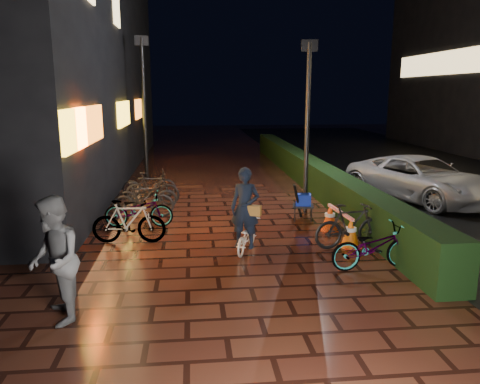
{
  "coord_description": "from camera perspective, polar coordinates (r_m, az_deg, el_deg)",
  "views": [
    {
      "loc": [
        -0.99,
        -8.76,
        3.38
      ],
      "look_at": [
        0.11,
        1.84,
        1.1
      ],
      "focal_mm": 35.0,
      "sensor_mm": 36.0,
      "label": 1
    }
  ],
  "objects": [
    {
      "name": "ground",
      "position": [
        9.44,
        0.49,
        -8.9
      ],
      "size": [
        80.0,
        80.0,
        0.0
      ],
      "primitive_type": "plane",
      "color": "#381911",
      "rests_on": "ground"
    },
    {
      "name": "van",
      "position": [
        15.87,
        21.19,
        1.52
      ],
      "size": [
        4.02,
        5.46,
        1.38
      ],
      "primitive_type": "imported",
      "rotation": [
        0.0,
        0.0,
        0.39
      ],
      "color": "#ABABB0",
      "rests_on": "ground"
    },
    {
      "name": "lamp_post_sf",
      "position": [
        18.78,
        -11.64,
        10.7
      ],
      "size": [
        0.52,
        0.18,
        5.46
      ],
      "color": "black",
      "rests_on": "ground"
    },
    {
      "name": "hedge",
      "position": [
        17.54,
        8.32,
        2.51
      ],
      "size": [
        0.7,
        20.0,
        1.0
      ],
      "primitive_type": "cube",
      "color": "black",
      "rests_on": "ground"
    },
    {
      "name": "cyclist",
      "position": [
        10.0,
        0.69,
        -3.56
      ],
      "size": [
        0.9,
        1.36,
        1.84
      ],
      "color": "white",
      "rests_on": "ground"
    },
    {
      "name": "lamp_post_hedge",
      "position": [
        13.37,
        8.22,
        8.73
      ],
      "size": [
        0.46,
        0.14,
        4.77
      ],
      "color": "black",
      "rests_on": "ground"
    },
    {
      "name": "traffic_barrier",
      "position": [
        11.24,
        12.06,
        -3.9
      ],
      "size": [
        0.53,
        1.69,
        0.68
      ],
      "color": "orange",
      "rests_on": "ground"
    },
    {
      "name": "cart_assembly",
      "position": [
        12.61,
        7.66,
        -1.1
      ],
      "size": [
        0.66,
        0.56,
        1.03
      ],
      "color": "black",
      "rests_on": "ground"
    },
    {
      "name": "bystander_person",
      "position": [
        7.44,
        -21.71,
        -7.79
      ],
      "size": [
        0.98,
        1.11,
        1.92
      ],
      "primitive_type": "imported",
      "rotation": [
        0.0,
        0.0,
        -1.26
      ],
      "color": "#5E5E60",
      "rests_on": "ground"
    },
    {
      "name": "parked_bikes_storefront",
      "position": [
        13.38,
        -11.61,
        -0.71
      ],
      "size": [
        1.95,
        5.44,
        1.0
      ],
      "color": "black",
      "rests_on": "ground"
    },
    {
      "name": "parked_bikes_hedge",
      "position": [
        9.98,
        14.68,
        -5.26
      ],
      "size": [
        1.78,
        2.0,
        1.0
      ],
      "color": "black",
      "rests_on": "ground"
    }
  ]
}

